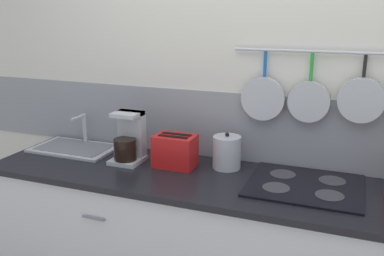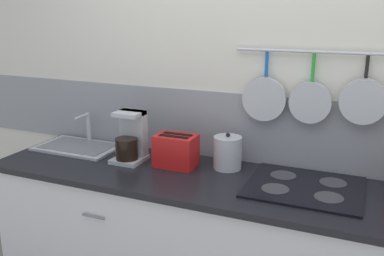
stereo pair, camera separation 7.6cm
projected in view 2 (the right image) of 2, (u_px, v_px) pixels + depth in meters
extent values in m
cube|color=silver|center=(262.00, 95.00, 2.45)|extent=(7.20, 0.06, 2.60)
cube|color=gray|center=(261.00, 129.00, 2.50)|extent=(7.20, 0.07, 0.41)
cylinder|color=#B7BABF|center=(365.00, 54.00, 2.13)|extent=(1.33, 0.02, 0.02)
cylinder|color=#1959B2|center=(267.00, 64.00, 2.34)|extent=(0.02, 0.02, 0.14)
cylinder|color=#B7BABF|center=(264.00, 99.00, 2.38)|extent=(0.24, 0.04, 0.24)
cylinder|color=green|center=(313.00, 68.00, 2.25)|extent=(0.02, 0.02, 0.15)
cylinder|color=#B7BABF|center=(310.00, 103.00, 2.28)|extent=(0.22, 0.04, 0.22)
cylinder|color=black|center=(367.00, 67.00, 2.15)|extent=(0.02, 0.02, 0.11)
cylinder|color=#B7BABF|center=(363.00, 102.00, 2.17)|extent=(0.24, 0.04, 0.24)
cylinder|color=slate|center=(93.00, 217.00, 2.28)|extent=(0.14, 0.01, 0.01)
cube|color=black|center=(241.00, 186.00, 2.24)|extent=(2.92, 0.65, 0.03)
cube|color=#B7BABF|center=(78.00, 147.00, 2.80)|extent=(0.53, 0.33, 0.01)
cube|color=slate|center=(78.00, 146.00, 2.79)|extent=(0.45, 0.26, 0.00)
cylinder|color=#B7BABF|center=(89.00, 128.00, 2.88)|extent=(0.03, 0.03, 0.21)
cylinder|color=#B7BABF|center=(81.00, 116.00, 2.80)|extent=(0.02, 0.13, 0.02)
cube|color=#B7BABF|center=(129.00, 159.00, 2.55)|extent=(0.18, 0.19, 0.02)
cube|color=#B7BABF|center=(134.00, 134.00, 2.57)|extent=(0.16, 0.07, 0.30)
cylinder|color=black|center=(127.00, 149.00, 2.51)|extent=(0.13, 0.13, 0.13)
cube|color=#B7BABF|center=(129.00, 114.00, 2.50)|extent=(0.16, 0.14, 0.02)
cube|color=red|center=(176.00, 151.00, 2.46)|extent=(0.23, 0.16, 0.19)
cube|color=black|center=(174.00, 136.00, 2.41)|extent=(0.18, 0.03, 0.00)
cube|color=black|center=(178.00, 134.00, 2.46)|extent=(0.18, 0.03, 0.00)
cube|color=black|center=(157.00, 142.00, 2.49)|extent=(0.02, 0.02, 0.02)
cylinder|color=#B7BABF|center=(228.00, 153.00, 2.42)|extent=(0.16, 0.16, 0.19)
sphere|color=black|center=(228.00, 135.00, 2.39)|extent=(0.02, 0.02, 0.02)
cube|color=black|center=(305.00, 187.00, 2.17)|extent=(0.57, 0.49, 0.01)
cylinder|color=#38383D|center=(275.00, 189.00, 2.13)|extent=(0.14, 0.14, 0.00)
cylinder|color=#38383D|center=(329.00, 197.00, 2.04)|extent=(0.14, 0.14, 0.00)
cylinder|color=#38383D|center=(283.00, 175.00, 2.31)|extent=(0.14, 0.14, 0.00)
cylinder|color=#38383D|center=(333.00, 183.00, 2.21)|extent=(0.14, 0.14, 0.00)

